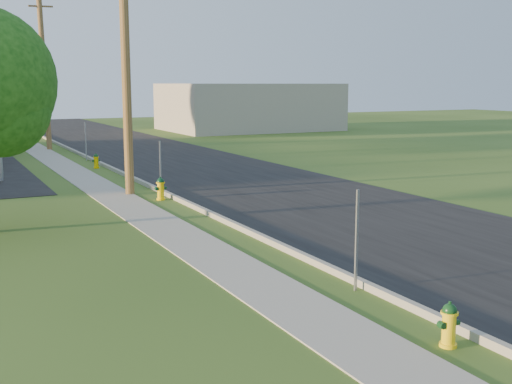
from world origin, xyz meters
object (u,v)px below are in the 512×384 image
Objects in this scene: utility_pole_mid at (126,56)px; hydrant_mid at (161,189)px; hydrant_far at (96,161)px; hydrant_near at (449,325)px; utility_pole_far at (44,70)px.

hydrant_mid is at bearing -67.93° from utility_pole_mid.
utility_pole_mid is at bearing -94.36° from hydrant_far.
hydrant_far is at bearing 89.84° from hydrant_near.
utility_pole_far is 11.05m from hydrant_far.
hydrant_near is 1.01× the size of hydrant_far.
hydrant_near is 14.07m from hydrant_mid.
utility_pole_far is at bearing 91.88° from hydrant_mid.
hydrant_far is (0.60, 7.91, -4.60)m from utility_pole_mid.
utility_pole_mid reaches higher than utility_pole_far.
utility_pole_mid is at bearing 112.07° from hydrant_mid.
utility_pole_far reaches higher than hydrant_mid.
hydrant_far is (0.07, 23.57, -0.00)m from hydrant_near.
utility_pole_far is at bearing 90.00° from utility_pole_mid.
hydrant_mid reaches higher than hydrant_far.
utility_pole_mid is 4.87m from hydrant_mid.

